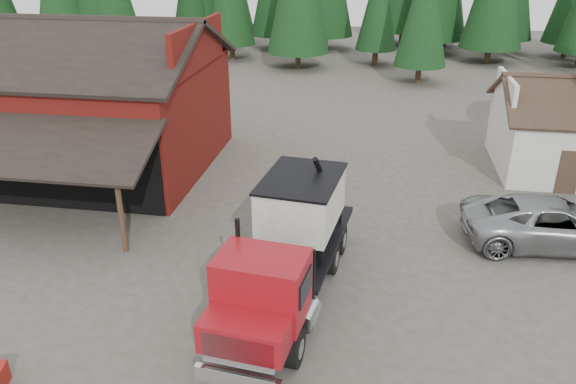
# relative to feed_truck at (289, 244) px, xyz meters

# --- Properties ---
(ground) EXTENTS (120.00, 120.00, 0.00)m
(ground) POSITION_rel_feed_truck_xyz_m (-0.68, -0.29, -1.88)
(ground) COLOR #4B453B
(ground) RESTS_ON ground
(red_barn) EXTENTS (12.80, 13.63, 7.18)m
(red_barn) POSITION_rel_feed_truck_xyz_m (-11.68, 9.62, 0.81)
(red_barn) COLOR maroon
(red_barn) RESTS_ON ground
(conifer_backdrop) EXTENTS (76.00, 16.00, 16.00)m
(conifer_backdrop) POSITION_rel_feed_truck_xyz_m (-0.68, 41.71, -1.88)
(conifer_backdrop) COLOR black
(conifer_backdrop) RESTS_ON ground
(near_pine_b) EXTENTS (3.96, 3.96, 10.40)m
(near_pine_b) POSITION_rel_feed_truck_xyz_m (5.32, 29.71, 4.01)
(near_pine_b) COLOR #382619
(near_pine_b) RESTS_ON ground
(feed_truck) EXTENTS (3.39, 9.13, 4.02)m
(feed_truck) POSITION_rel_feed_truck_xyz_m (0.00, 0.00, 0.00)
(feed_truck) COLOR black
(feed_truck) RESTS_ON ground
(silver_car) EXTENTS (6.62, 3.41, 1.78)m
(silver_car) POSITION_rel_feed_truck_xyz_m (8.99, 4.81, -0.99)
(silver_car) COLOR #969A9D
(silver_car) RESTS_ON ground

